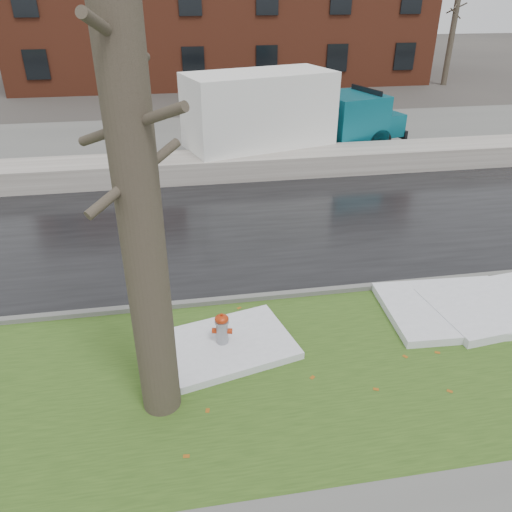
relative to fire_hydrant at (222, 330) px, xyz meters
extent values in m
plane|color=#47423D|center=(1.18, 0.45, -0.43)|extent=(120.00, 120.00, 0.00)
cube|color=#2C4717|center=(1.18, -0.80, -0.41)|extent=(60.00, 4.50, 0.04)
cube|color=black|center=(1.18, 4.95, -0.42)|extent=(60.00, 7.00, 0.03)
cube|color=slate|center=(1.18, 13.45, -0.42)|extent=(60.00, 9.00, 0.03)
cube|color=slate|center=(1.18, 1.45, -0.36)|extent=(60.00, 0.15, 0.14)
cube|color=beige|center=(1.18, 9.15, -0.06)|extent=(60.00, 1.60, 0.75)
cylinder|color=brown|center=(-4.82, 26.45, 2.82)|extent=(0.36, 0.36, 6.50)
cylinder|color=brown|center=(-4.82, 26.45, 3.77)|extent=(0.84, 1.62, 0.73)
cylinder|color=brown|center=(-4.82, 26.45, 3.17)|extent=(1.40, 0.61, 0.63)
cylinder|color=brown|center=(17.18, 24.45, 2.82)|extent=(0.36, 0.36, 6.50)
cylinder|color=brown|center=(17.18, 24.45, 3.77)|extent=(0.84, 1.62, 0.73)
cylinder|color=brown|center=(17.18, 24.45, 3.17)|extent=(1.40, 0.61, 0.63)
cylinder|color=gray|center=(0.00, 0.00, -0.08)|extent=(0.25, 0.25, 0.64)
ellipsoid|color=#A82C0D|center=(0.00, 0.00, 0.24)|extent=(0.29, 0.29, 0.15)
cylinder|color=#A82C0D|center=(0.00, 0.00, 0.32)|extent=(0.05, 0.05, 0.05)
cylinder|color=#A82C0D|center=(-0.13, 0.02, -0.01)|extent=(0.11, 0.12, 0.10)
cylinder|color=#A82C0D|center=(0.13, -0.03, -0.01)|extent=(0.11, 0.12, 0.10)
cylinder|color=gray|center=(0.03, 0.12, -0.01)|extent=(0.14, 0.12, 0.13)
cylinder|color=brown|center=(-1.07, -1.17, 3.18)|extent=(0.75, 0.75, 7.15)
cylinder|color=brown|center=(-1.07, -1.17, 3.89)|extent=(1.38, 1.29, 0.74)
cylinder|color=brown|center=(-1.07, -1.17, 4.81)|extent=(0.60, 1.54, 0.67)
cylinder|color=brown|center=(-1.07, -1.17, 3.28)|extent=(1.18, 1.09, 0.64)
cube|color=black|center=(3.60, 10.56, 0.17)|extent=(7.37, 2.91, 0.20)
cube|color=white|center=(2.44, 10.23, 1.51)|extent=(5.44, 3.59, 2.50)
cube|color=#0C5C6D|center=(6.13, 11.28, 0.95)|extent=(2.65, 2.72, 1.57)
cube|color=#0C5C6D|center=(7.42, 11.64, 0.58)|extent=(1.62, 2.26, 0.83)
cube|color=black|center=(6.76, 11.45, 1.51)|extent=(0.58, 1.80, 0.83)
cube|color=black|center=(-0.50, 9.40, -0.13)|extent=(1.83, 1.50, 0.62)
cylinder|color=black|center=(7.07, 10.53, 0.07)|extent=(1.05, 0.54, 1.02)
cylinder|color=black|center=(6.54, 12.40, 0.07)|extent=(1.05, 0.54, 1.02)
cylinder|color=black|center=(2.97, 9.37, 0.07)|extent=(1.05, 0.54, 1.02)
cylinder|color=black|center=(2.44, 11.24, 0.07)|extent=(1.05, 0.54, 1.02)
cylinder|color=black|center=(1.55, 8.97, 0.07)|extent=(1.05, 0.54, 1.02)
cylinder|color=black|center=(1.02, 10.84, 0.07)|extent=(1.05, 0.54, 1.02)
imported|color=black|center=(-1.58, 9.30, 1.30)|extent=(0.82, 0.66, 1.96)
cube|color=white|center=(4.58, 0.35, -0.31)|extent=(2.70, 2.13, 0.16)
cube|color=white|center=(0.10, -0.01, -0.32)|extent=(2.52, 2.07, 0.14)
cube|color=white|center=(5.58, 0.29, -0.30)|extent=(2.98, 2.10, 0.18)
camera|label=1|loc=(-0.59, -7.03, 5.30)|focal=35.00mm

